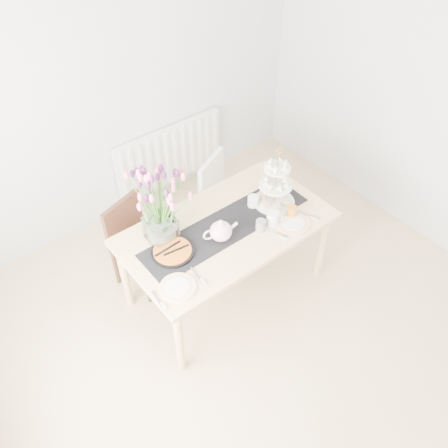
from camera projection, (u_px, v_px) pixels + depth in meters
room_shell at (299, 240)px, 2.72m from camera, size 4.50×4.50×4.50m
radiator at (170, 155)px, 4.77m from camera, size 1.20×0.08×0.60m
dining_table at (226, 234)px, 3.64m from camera, size 1.60×0.90×0.75m
chair_brown at (135, 238)px, 3.91m from camera, size 0.50×0.50×0.80m
chair_white at (222, 193)px, 4.29m from camera, size 0.54×0.54×0.83m
table_runner at (227, 226)px, 3.59m from camera, size 1.40×0.35×0.01m
tulip_vase at (157, 197)px, 3.23m from camera, size 0.72×0.72×0.62m
cake_stand at (275, 190)px, 3.69m from camera, size 0.33×0.33×0.48m
teapot at (221, 231)px, 3.44m from camera, size 0.31×0.28×0.17m
cream_jug at (253, 202)px, 3.73m from camera, size 0.11×0.11×0.09m
tart_tin at (173, 252)px, 3.38m from camera, size 0.31×0.31×0.04m
mug_grey at (261, 225)px, 3.54m from camera, size 0.08×0.08×0.09m
mug_white at (272, 218)px, 3.58m from camera, size 0.13×0.13×0.11m
mug_orange at (292, 212)px, 3.64m from camera, size 0.10×0.10×0.09m
plate_left at (178, 287)px, 3.16m from camera, size 0.28×0.28×0.01m
plate_right at (293, 223)px, 3.61m from camera, size 0.34×0.34×0.01m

